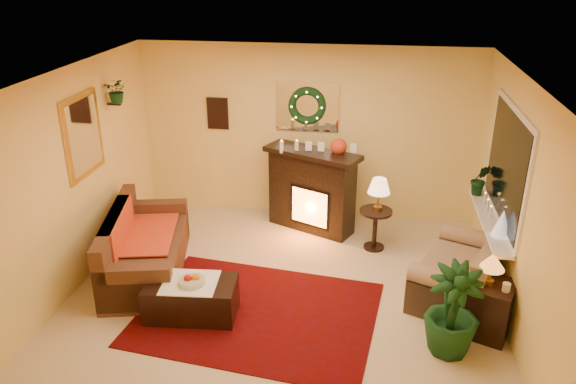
# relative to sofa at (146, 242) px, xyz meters

# --- Properties ---
(floor) EXTENTS (5.00, 5.00, 0.00)m
(floor) POSITION_rel_sofa_xyz_m (1.78, -0.17, -0.43)
(floor) COLOR beige
(floor) RESTS_ON ground
(ceiling) EXTENTS (5.00, 5.00, 0.00)m
(ceiling) POSITION_rel_sofa_xyz_m (1.78, -0.17, 2.17)
(ceiling) COLOR white
(ceiling) RESTS_ON ground
(wall_back) EXTENTS (5.00, 5.00, 0.00)m
(wall_back) POSITION_rel_sofa_xyz_m (1.78, 2.08, 0.87)
(wall_back) COLOR #EFD88C
(wall_back) RESTS_ON ground
(wall_front) EXTENTS (5.00, 5.00, 0.00)m
(wall_front) POSITION_rel_sofa_xyz_m (1.78, -2.42, 0.87)
(wall_front) COLOR #EFD88C
(wall_front) RESTS_ON ground
(wall_left) EXTENTS (4.50, 4.50, 0.00)m
(wall_left) POSITION_rel_sofa_xyz_m (-0.72, -0.17, 0.87)
(wall_left) COLOR #EFD88C
(wall_left) RESTS_ON ground
(wall_right) EXTENTS (4.50, 4.50, 0.00)m
(wall_right) POSITION_rel_sofa_xyz_m (4.28, -0.17, 0.87)
(wall_right) COLOR #EFD88C
(wall_right) RESTS_ON ground
(area_rug) EXTENTS (2.83, 2.26, 0.01)m
(area_rug) POSITION_rel_sofa_xyz_m (1.56, -0.69, -0.42)
(area_rug) COLOR #5A1F10
(area_rug) RESTS_ON floor
(sofa) EXTENTS (1.25, 2.07, 0.83)m
(sofa) POSITION_rel_sofa_xyz_m (0.00, 0.00, 0.00)
(sofa) COLOR #472C1A
(sofa) RESTS_ON floor
(red_throw) EXTENTS (0.73, 1.18, 0.02)m
(red_throw) POSITION_rel_sofa_xyz_m (-0.07, 0.16, 0.03)
(red_throw) COLOR red
(red_throw) RESTS_ON sofa
(fireplace) EXTENTS (1.29, 0.88, 1.14)m
(fireplace) POSITION_rel_sofa_xyz_m (1.91, 1.56, 0.12)
(fireplace) COLOR black
(fireplace) RESTS_ON floor
(poinsettia) EXTENTS (0.23, 0.23, 0.23)m
(poinsettia) POSITION_rel_sofa_xyz_m (2.28, 1.52, 0.87)
(poinsettia) COLOR red
(poinsettia) RESTS_ON fireplace
(mantel_candle_a) EXTENTS (0.06, 0.06, 0.17)m
(mantel_candle_a) POSITION_rel_sofa_xyz_m (1.49, 1.50, 0.83)
(mantel_candle_a) COLOR white
(mantel_candle_a) RESTS_ON fireplace
(mantel_candle_b) EXTENTS (0.06, 0.06, 0.18)m
(mantel_candle_b) POSITION_rel_sofa_xyz_m (1.69, 1.54, 0.83)
(mantel_candle_b) COLOR silver
(mantel_candle_b) RESTS_ON fireplace
(mantel_mirror) EXTENTS (0.92, 0.02, 0.72)m
(mantel_mirror) POSITION_rel_sofa_xyz_m (1.78, 2.06, 1.27)
(mantel_mirror) COLOR white
(mantel_mirror) RESTS_ON wall_back
(wreath) EXTENTS (0.55, 0.11, 0.55)m
(wreath) POSITION_rel_sofa_xyz_m (1.78, 2.02, 1.29)
(wreath) COLOR #194719
(wreath) RESTS_ON wall_back
(wall_art) EXTENTS (0.32, 0.03, 0.48)m
(wall_art) POSITION_rel_sofa_xyz_m (0.43, 2.06, 1.12)
(wall_art) COLOR #381E11
(wall_art) RESTS_ON wall_back
(gold_mirror) EXTENTS (0.03, 0.84, 1.00)m
(gold_mirror) POSITION_rel_sofa_xyz_m (-0.70, 0.13, 1.32)
(gold_mirror) COLOR gold
(gold_mirror) RESTS_ON wall_left
(hanging_plant) EXTENTS (0.33, 0.28, 0.36)m
(hanging_plant) POSITION_rel_sofa_xyz_m (-0.56, 0.88, 1.54)
(hanging_plant) COLOR #194719
(hanging_plant) RESTS_ON wall_left
(loveseat) EXTENTS (1.30, 1.61, 0.81)m
(loveseat) POSITION_rel_sofa_xyz_m (3.84, 0.06, -0.01)
(loveseat) COLOR tan
(loveseat) RESTS_ON floor
(window_frame) EXTENTS (0.03, 1.86, 1.36)m
(window_frame) POSITION_rel_sofa_xyz_m (4.26, 0.38, 1.12)
(window_frame) COLOR white
(window_frame) RESTS_ON wall_right
(window_glass) EXTENTS (0.02, 1.70, 1.22)m
(window_glass) POSITION_rel_sofa_xyz_m (4.25, 0.38, 1.12)
(window_glass) COLOR black
(window_glass) RESTS_ON wall_right
(window_sill) EXTENTS (0.22, 1.86, 0.04)m
(window_sill) POSITION_rel_sofa_xyz_m (4.16, 0.38, 0.44)
(window_sill) COLOR white
(window_sill) RESTS_ON wall_right
(mini_tree) EXTENTS (0.21, 0.21, 0.32)m
(mini_tree) POSITION_rel_sofa_xyz_m (4.19, -0.08, 0.61)
(mini_tree) COLOR silver
(mini_tree) RESTS_ON window_sill
(sill_plant) EXTENTS (0.30, 0.24, 0.55)m
(sill_plant) POSITION_rel_sofa_xyz_m (4.13, 1.06, 0.66)
(sill_plant) COLOR #1A4C16
(sill_plant) RESTS_ON window_sill
(side_table_round) EXTENTS (0.51, 0.51, 0.57)m
(side_table_round) POSITION_rel_sofa_xyz_m (2.84, 1.06, -0.10)
(side_table_round) COLOR #372313
(side_table_round) RESTS_ON floor
(lamp_cream) EXTENTS (0.30, 0.30, 0.46)m
(lamp_cream) POSITION_rel_sofa_xyz_m (2.86, 1.09, 0.45)
(lamp_cream) COLOR #FFC68C
(lamp_cream) RESTS_ON side_table_round
(end_table_square) EXTENTS (0.64, 0.64, 0.60)m
(end_table_square) POSITION_rel_sofa_xyz_m (4.04, -0.63, -0.16)
(end_table_square) COLOR black
(end_table_square) RESTS_ON floor
(lamp_tiffany) EXTENTS (0.26, 0.26, 0.39)m
(lamp_tiffany) POSITION_rel_sofa_xyz_m (4.01, -0.66, 0.32)
(lamp_tiffany) COLOR orange
(lamp_tiffany) RESTS_ON end_table_square
(coffee_table) EXTENTS (1.04, 0.63, 0.42)m
(coffee_table) POSITION_rel_sofa_xyz_m (0.83, -0.81, -0.22)
(coffee_table) COLOR #3D1C11
(coffee_table) RESTS_ON floor
(fruit_bowl) EXTENTS (0.29, 0.29, 0.07)m
(fruit_bowl) POSITION_rel_sofa_xyz_m (0.86, -0.84, 0.02)
(fruit_bowl) COLOR beige
(fruit_bowl) RESTS_ON coffee_table
(floor_palm) EXTENTS (1.69, 1.69, 2.92)m
(floor_palm) POSITION_rel_sofa_xyz_m (3.62, -1.02, 0.02)
(floor_palm) COLOR #214B20
(floor_palm) RESTS_ON floor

